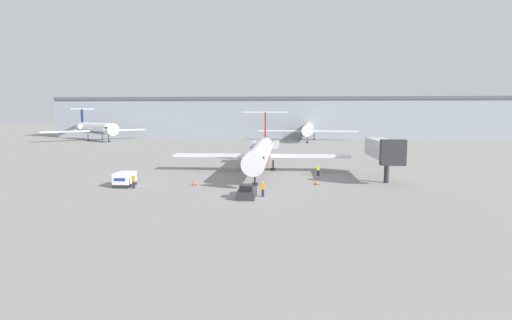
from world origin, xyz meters
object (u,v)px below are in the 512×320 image
(worker_by_wing, at_px, (318,169))
(airplane_parked_far_right, at_px, (96,128))
(traffic_cone_left, at_px, (194,182))
(airplane_main, at_px, (261,152))
(jet_bridge, at_px, (383,149))
(pushback_tug, at_px, (247,192))
(traffic_cone_right, at_px, (316,182))
(worker_near_tug, at_px, (263,189))
(airplane_parked_far_left, at_px, (308,129))
(luggage_cart, at_px, (125,179))
(worker_on_apron, at_px, (133,181))

(worker_by_wing, xyz_separation_m, airplane_parked_far_right, (-73.13, 76.90, 3.38))
(traffic_cone_left, bearing_deg, airplane_main, 58.96)
(jet_bridge, bearing_deg, airplane_parked_far_right, 135.73)
(airplane_main, relative_size, pushback_tug, 7.18)
(traffic_cone_right, height_order, jet_bridge, jet_bridge)
(airplane_main, height_order, pushback_tug, airplane_main)
(worker_near_tug, relative_size, jet_bridge, 0.14)
(traffic_cone_left, xyz_separation_m, airplane_parked_far_left, (20.02, 94.32, 3.73))
(airplane_main, height_order, jet_bridge, airplane_main)
(luggage_cart, distance_m, worker_by_wing, 28.43)
(traffic_cone_left, height_order, airplane_parked_far_right, airplane_parked_far_right)
(worker_by_wing, distance_m, jet_bridge, 10.09)
(traffic_cone_left, bearing_deg, pushback_tug, -42.85)
(airplane_parked_far_left, distance_m, airplane_parked_far_right, 76.31)
(worker_on_apron, bearing_deg, jet_bridge, 15.66)
(luggage_cart, height_order, jet_bridge, jet_bridge)
(pushback_tug, relative_size, traffic_cone_left, 6.11)
(luggage_cart, height_order, airplane_parked_far_right, airplane_parked_far_right)
(airplane_parked_far_left, bearing_deg, jet_bridge, -85.98)
(traffic_cone_right, bearing_deg, luggage_cart, -172.17)
(worker_near_tug, height_order, worker_on_apron, worker_on_apron)
(luggage_cart, distance_m, traffic_cone_right, 25.57)
(worker_near_tug, bearing_deg, airplane_parked_far_left, 84.16)
(worker_on_apron, height_order, jet_bridge, jet_bridge)
(traffic_cone_left, distance_m, airplane_parked_far_right, 102.93)
(pushback_tug, distance_m, airplane_parked_far_left, 102.40)
(worker_near_tug, bearing_deg, worker_on_apron, 166.93)
(luggage_cart, xyz_separation_m, traffic_cone_left, (8.88, 1.76, -0.58))
(worker_by_wing, bearing_deg, traffic_cone_right, -96.02)
(airplane_main, bearing_deg, pushback_tug, -90.74)
(jet_bridge, bearing_deg, worker_near_tug, -141.26)
(luggage_cart, relative_size, traffic_cone_right, 4.57)
(airplane_main, distance_m, traffic_cone_right, 14.73)
(worker_by_wing, distance_m, traffic_cone_left, 19.68)
(airplane_main, bearing_deg, worker_near_tug, -85.71)
(worker_on_apron, distance_m, airplane_parked_far_left, 101.12)
(pushback_tug, height_order, airplane_parked_far_right, airplane_parked_far_right)
(worker_near_tug, xyz_separation_m, airplane_parked_far_right, (-65.54, 93.28, 3.41))
(worker_by_wing, height_order, airplane_parked_far_right, airplane_parked_far_right)
(traffic_cone_right, bearing_deg, worker_on_apron, -168.62)
(luggage_cart, bearing_deg, airplane_parked_far_right, 118.08)
(worker_on_apron, bearing_deg, luggage_cart, 143.26)
(worker_by_wing, distance_m, airplane_parked_far_left, 84.98)
(worker_on_apron, height_order, airplane_parked_far_right, airplane_parked_far_right)
(worker_on_apron, relative_size, traffic_cone_right, 2.70)
(traffic_cone_left, bearing_deg, worker_on_apron, -157.13)
(airplane_parked_far_right, bearing_deg, airplane_main, -48.69)
(worker_by_wing, bearing_deg, airplane_parked_far_right, 133.56)
(airplane_main, xyz_separation_m, worker_on_apron, (-15.31, -16.54, -2.30))
(traffic_cone_left, height_order, traffic_cone_right, traffic_cone_left)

